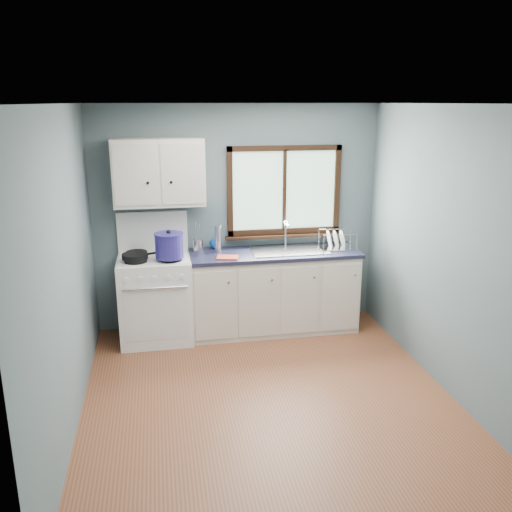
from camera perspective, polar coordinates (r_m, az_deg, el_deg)
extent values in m
cube|color=brown|center=(4.93, 1.36, -14.87)|extent=(3.20, 3.60, 0.02)
cube|color=white|center=(4.23, 1.59, 15.88)|extent=(3.20, 3.60, 0.02)
cube|color=slate|center=(6.15, -1.99, 4.06)|extent=(3.20, 0.02, 2.50)
cube|color=slate|center=(2.79, 9.20, -11.19)|extent=(3.20, 0.02, 2.50)
cube|color=slate|center=(4.39, -19.57, -1.73)|extent=(0.02, 3.60, 2.50)
cube|color=slate|center=(4.99, 19.87, 0.30)|extent=(0.02, 3.60, 2.50)
cube|color=white|center=(5.97, -10.50, -4.46)|extent=(0.76, 0.65, 0.92)
cube|color=white|center=(6.07, -10.84, 2.57)|extent=(0.76, 0.05, 0.44)
cube|color=silver|center=(5.83, -10.73, -0.17)|extent=(0.72, 0.59, 0.01)
cylinder|color=black|center=(5.68, -12.55, -0.48)|extent=(0.23, 0.23, 0.03)
cylinder|color=black|center=(5.68, -8.93, -0.30)|extent=(0.23, 0.23, 0.03)
cylinder|color=black|center=(5.97, -12.47, 0.32)|extent=(0.23, 0.23, 0.03)
cylinder|color=black|center=(5.97, -9.02, 0.50)|extent=(0.23, 0.23, 0.03)
cylinder|color=silver|center=(5.57, -10.61, -3.36)|extent=(0.66, 0.02, 0.02)
cube|color=silver|center=(5.69, -10.46, -6.14)|extent=(0.66, 0.01, 0.55)
cube|color=beige|center=(6.13, 1.82, -3.86)|extent=(1.85, 0.60, 0.88)
cube|color=black|center=(6.29, 1.75, -7.23)|extent=(1.85, 0.54, 0.08)
cube|color=black|center=(5.99, 1.86, 0.29)|extent=(1.89, 0.64, 0.04)
cube|color=silver|center=(6.02, 3.53, 0.58)|extent=(0.84, 0.46, 0.01)
cube|color=silver|center=(6.00, 1.67, -0.18)|extent=(0.36, 0.40, 0.14)
cube|color=silver|center=(6.09, 5.35, 0.01)|extent=(0.36, 0.40, 0.14)
cylinder|color=silver|center=(6.17, 3.11, 2.29)|extent=(0.02, 0.02, 0.28)
cylinder|color=silver|center=(6.08, 3.28, 3.33)|extent=(0.02, 0.16, 0.02)
sphere|color=silver|center=(6.14, 3.13, 3.56)|extent=(0.04, 0.04, 0.04)
cube|color=#9EC6A8|center=(6.17, 2.97, 6.93)|extent=(1.22, 0.01, 0.92)
cube|color=black|center=(6.10, 3.07, 11.27)|extent=(1.30, 0.05, 0.06)
cube|color=black|center=(6.24, 2.95, 2.64)|extent=(1.30, 0.05, 0.06)
cube|color=black|center=(6.04, -2.76, 6.74)|extent=(0.06, 0.05, 1.00)
cube|color=black|center=(6.32, 8.52, 7.00)|extent=(0.06, 0.05, 1.00)
cube|color=black|center=(6.15, 3.01, 6.90)|extent=(0.03, 0.05, 0.92)
cube|color=black|center=(6.23, 3.00, 2.13)|extent=(1.36, 0.10, 0.03)
cube|color=beige|center=(5.82, -10.18, 8.64)|extent=(0.95, 0.32, 0.70)
cube|color=beige|center=(5.66, -12.59, 8.31)|extent=(0.44, 0.01, 0.62)
cube|color=beige|center=(5.66, -7.74, 8.55)|extent=(0.44, 0.01, 0.62)
sphere|color=black|center=(5.65, -11.32, 7.55)|extent=(0.03, 0.03, 0.03)
sphere|color=black|center=(5.65, -8.92, 7.67)|extent=(0.03, 0.03, 0.03)
cylinder|color=black|center=(5.69, -12.62, -0.02)|extent=(0.35, 0.35, 0.05)
cube|color=black|center=(5.77, -10.87, 0.28)|extent=(0.15, 0.09, 0.02)
cylinder|color=navy|center=(5.64, -9.12, 1.04)|extent=(0.34, 0.34, 0.25)
cylinder|color=navy|center=(5.61, -9.18, 2.30)|extent=(0.36, 0.36, 0.02)
sphere|color=black|center=(5.61, -9.19, 2.52)|extent=(0.05, 0.05, 0.04)
cylinder|color=silver|center=(5.99, -6.10, 1.09)|extent=(0.11, 0.11, 0.14)
cylinder|color=silver|center=(5.97, -5.98, 2.42)|extent=(0.01, 0.01, 0.20)
cylinder|color=silver|center=(5.97, -6.33, 2.58)|extent=(0.01, 0.01, 0.23)
cylinder|color=silver|center=(5.94, -6.13, 2.27)|extent=(0.01, 0.01, 0.18)
cylinder|color=silver|center=(5.94, -4.04, 1.83)|extent=(0.08, 0.08, 0.30)
imported|color=blue|center=(6.07, -4.25, 1.99)|extent=(0.13, 0.13, 0.27)
cube|color=#C04427|center=(5.73, -3.01, -0.15)|extent=(0.26, 0.21, 0.02)
cube|color=silver|center=(6.19, 8.54, 0.90)|extent=(0.42, 0.33, 0.01)
cylinder|color=silver|center=(5.99, 7.14, 1.31)|extent=(0.01, 0.01, 0.19)
cylinder|color=silver|center=(6.08, 10.58, 1.38)|extent=(0.01, 0.01, 0.19)
cylinder|color=silver|center=(6.26, 6.61, 1.96)|extent=(0.01, 0.01, 0.19)
cylinder|color=silver|center=(6.34, 9.92, 2.01)|extent=(0.01, 0.01, 0.19)
cylinder|color=silver|center=(6.01, 8.91, 2.21)|extent=(0.37, 0.04, 0.01)
cylinder|color=silver|center=(6.28, 8.31, 2.81)|extent=(0.37, 0.04, 0.01)
cylinder|color=white|center=(6.14, 7.72, 1.74)|extent=(0.07, 0.21, 0.20)
cylinder|color=white|center=(6.16, 8.40, 1.75)|extent=(0.07, 0.21, 0.20)
cylinder|color=white|center=(6.18, 9.08, 1.76)|extent=(0.07, 0.21, 0.20)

